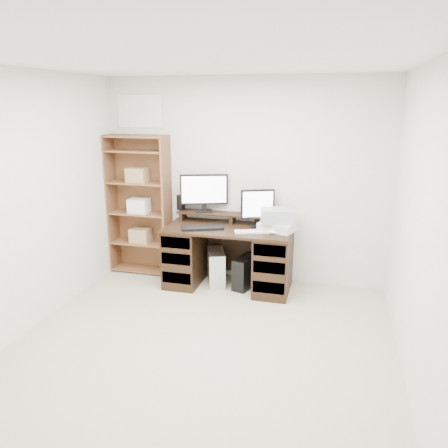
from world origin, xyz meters
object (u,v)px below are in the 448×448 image
at_px(bookshelf, 140,204).
at_px(printer, 277,227).
at_px(tower_silver, 216,267).
at_px(tower_black, 245,272).
at_px(desk, 228,256).
at_px(monitor_small, 258,206).
at_px(monitor_wide, 204,191).

bearing_deg(bookshelf, printer, -6.17).
xyz_separation_m(printer, tower_silver, (-0.74, 0.01, -0.58)).
xyz_separation_m(tower_black, bookshelf, (-1.45, 0.20, 0.72)).
relative_size(desk, tower_black, 3.55).
relative_size(desk, tower_silver, 3.48).
xyz_separation_m(monitor_small, tower_silver, (-0.48, -0.14, -0.78)).
relative_size(monitor_wide, printer, 1.47).
bearing_deg(bookshelf, desk, -9.71).
bearing_deg(tower_black, monitor_wide, 176.97).
xyz_separation_m(monitor_wide, bookshelf, (-0.87, -0.02, -0.21)).
height_order(monitor_wide, bookshelf, bookshelf).
bearing_deg(desk, tower_black, 3.43).
xyz_separation_m(printer, tower_black, (-0.37, -0.00, -0.60)).
bearing_deg(monitor_small, monitor_wide, 151.81).
xyz_separation_m(desk, monitor_small, (0.32, 0.16, 0.60)).
bearing_deg(monitor_wide, monitor_small, -23.53).
bearing_deg(tower_black, desk, -159.22).
height_order(monitor_small, tower_black, monitor_small).
xyz_separation_m(desk, tower_black, (0.21, 0.01, -0.19)).
bearing_deg(printer, tower_black, -164.38).
height_order(monitor_wide, monitor_small, monitor_wide).
bearing_deg(tower_silver, bookshelf, 149.40).
xyz_separation_m(monitor_small, printer, (0.26, -0.15, -0.19)).
bearing_deg(monitor_wide, desk, -49.66).
bearing_deg(monitor_small, bookshelf, 155.47).
distance_m(tower_black, bookshelf, 1.64).
height_order(tower_black, bookshelf, bookshelf).
height_order(monitor_small, printer, monitor_small).
bearing_deg(monitor_small, tower_black, -147.40).
distance_m(desk, bookshelf, 1.37).
height_order(printer, bookshelf, bookshelf).
relative_size(desk, bookshelf, 0.83).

